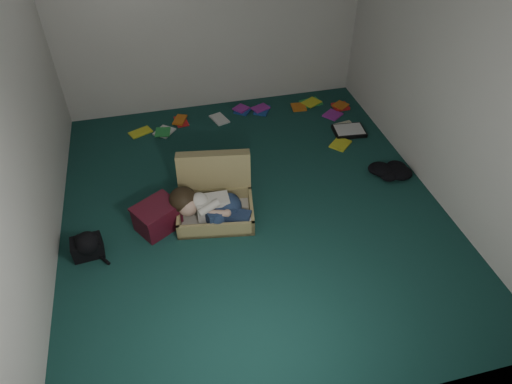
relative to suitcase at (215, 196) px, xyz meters
name	(u,v)px	position (x,y,z in m)	size (l,w,h in m)	color
floor	(253,207)	(0.39, -0.08, -0.17)	(4.50, 4.50, 0.00)	#16403A
wall_back	(210,13)	(0.39, 2.17, 1.13)	(4.50, 4.50, 0.00)	silver
wall_front	(350,310)	(0.39, -2.33, 1.13)	(4.50, 4.50, 0.00)	silver
wall_left	(14,132)	(-1.61, -0.08, 1.13)	(4.50, 4.50, 0.00)	silver
wall_right	(451,77)	(2.39, -0.08, 1.13)	(4.50, 4.50, 0.00)	silver
suitcase	(215,196)	(0.00, 0.00, 0.00)	(0.89, 0.88, 0.57)	tan
person	(210,206)	(-0.08, -0.19, 0.05)	(0.82, 0.50, 0.36)	beige
maroon_bin	(157,217)	(-0.62, -0.14, -0.02)	(0.54, 0.51, 0.29)	#4B0F1C
backpack	(87,247)	(-1.31, -0.35, -0.07)	(0.35, 0.28, 0.21)	black
clothing_pile	(392,172)	(2.09, 0.05, -0.11)	(0.40, 0.33, 0.13)	black
paper_tray	(349,131)	(1.96, 1.02, -0.14)	(0.43, 0.34, 0.06)	black
book_scatter	(266,119)	(0.98, 1.59, -0.16)	(3.05, 1.36, 0.02)	yellow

